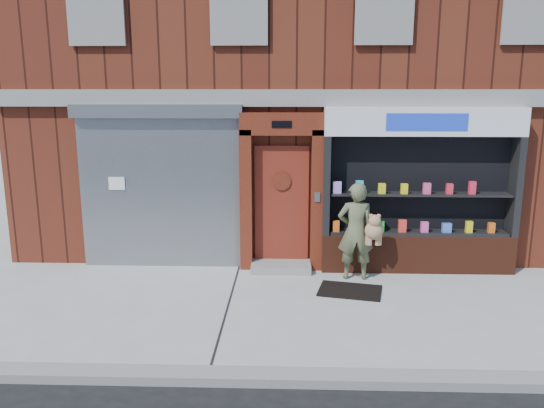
{
  "coord_description": "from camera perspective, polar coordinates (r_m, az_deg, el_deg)",
  "views": [
    {
      "loc": [
        -0.61,
        -7.67,
        3.3
      ],
      "look_at": [
        -0.9,
        1.0,
        1.42
      ],
      "focal_mm": 35.0,
      "sensor_mm": 36.0,
      "label": 1
    }
  ],
  "objects": [
    {
      "name": "ground",
      "position": [
        8.37,
        6.02,
        -11.06
      ],
      "size": [
        80.0,
        80.0,
        0.0
      ],
      "primitive_type": "plane",
      "color": "#9E9E99",
      "rests_on": "ground"
    },
    {
      "name": "shutter_bay",
      "position": [
        10.02,
        -11.96,
        2.88
      ],
      "size": [
        3.1,
        0.3,
        3.04
      ],
      "color": "gray",
      "rests_on": "ground"
    },
    {
      "name": "pharmacy_bay",
      "position": [
        9.96,
        15.54,
        0.62
      ],
      "size": [
        3.5,
        0.41,
        3.0
      ],
      "color": "#572414",
      "rests_on": "ground"
    },
    {
      "name": "doormat",
      "position": [
        9.05,
        8.38,
        -9.2
      ],
      "size": [
        1.15,
        0.92,
        0.03
      ],
      "primitive_type": "cube",
      "rotation": [
        0.0,
        0.0,
        -0.22
      ],
      "color": "black",
      "rests_on": "ground"
    },
    {
      "name": "building",
      "position": [
        13.69,
        4.6,
        15.12
      ],
      "size": [
        12.0,
        8.16,
        8.0
      ],
      "color": "#501D12",
      "rests_on": "ground"
    },
    {
      "name": "woman",
      "position": [
        9.4,
        9.15,
        -2.89
      ],
      "size": [
        0.78,
        0.47,
        1.73
      ],
      "color": "#59603F",
      "rests_on": "ground"
    },
    {
      "name": "red_door_bay",
      "position": [
        9.71,
        1.03,
        1.28
      ],
      "size": [
        1.52,
        0.58,
        2.9
      ],
      "color": "#4B180C",
      "rests_on": "ground"
    },
    {
      "name": "curb",
      "position": [
        6.43,
        7.43,
        -18.15
      ],
      "size": [
        60.0,
        0.3,
        0.12
      ],
      "primitive_type": "cube",
      "color": "gray",
      "rests_on": "ground"
    }
  ]
}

